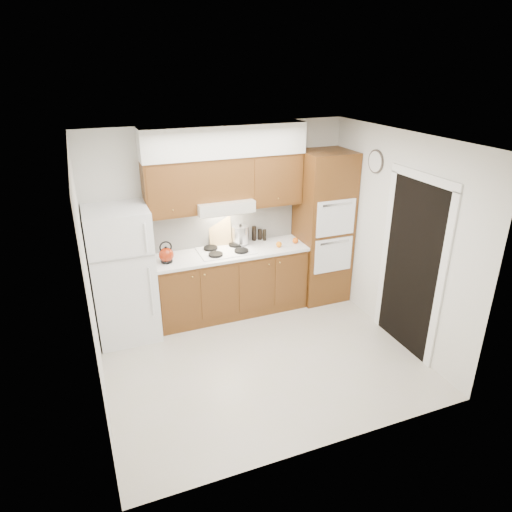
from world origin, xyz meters
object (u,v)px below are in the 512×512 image
(fridge, at_px, (123,274))
(stock_pot, at_px, (240,235))
(kettle, at_px, (166,255))
(oven_cabinet, at_px, (323,228))

(fridge, relative_size, stock_pot, 7.17)
(fridge, relative_size, kettle, 9.00)
(fridge, distance_m, oven_cabinet, 2.86)
(kettle, distance_m, stock_pot, 1.11)
(oven_cabinet, height_order, kettle, oven_cabinet)
(oven_cabinet, relative_size, kettle, 11.51)
(kettle, bearing_deg, oven_cabinet, 22.32)
(fridge, distance_m, stock_pot, 1.67)
(stock_pot, bearing_deg, oven_cabinet, -8.55)
(oven_cabinet, relative_size, stock_pot, 9.17)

